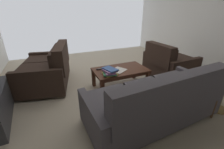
{
  "coord_description": "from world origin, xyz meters",
  "views": [
    {
      "loc": [
        1.24,
        2.63,
        1.56
      ],
      "look_at": [
        0.4,
        0.68,
        0.61
      ],
      "focal_mm": 23.89,
      "sensor_mm": 36.0,
      "label": 1
    }
  ],
  "objects": [
    {
      "name": "ground_plane",
      "position": [
        0.0,
        0.0,
        -0.0
      ],
      "size": [
        5.11,
        5.77,
        0.01
      ],
      "primitive_type": "cube",
      "color": "#B7A88E"
    },
    {
      "name": "loveseat_near",
      "position": [
        1.32,
        -0.59,
        0.37
      ],
      "size": [
        1.14,
        1.45,
        0.89
      ],
      "color": "black",
      "rests_on": "ground"
    },
    {
      "name": "coffee_table",
      "position": [
        -0.04,
        0.1,
        0.35
      ],
      "size": [
        1.09,
        0.63,
        0.41
      ],
      "color": "#4C2819",
      "rests_on": "ground"
    },
    {
      "name": "wall_left",
      "position": [
        -2.56,
        0.0,
        1.41
      ],
      "size": [
        0.12,
        5.77,
        2.82
      ],
      "primitive_type": "cube",
      "color": "white",
      "rests_on": "ground"
    },
    {
      "name": "loose_magazine",
      "position": [
        0.03,
        0.14,
        0.42
      ],
      "size": [
        0.38,
        0.37,
        0.01
      ],
      "primitive_type": "cube",
      "rotation": [
        0.0,
        0.0,
        2.1
      ],
      "color": "silver",
      "rests_on": "coffee_table"
    },
    {
      "name": "sofa_main",
      "position": [
        -0.04,
        1.26,
        0.36
      ],
      "size": [
        2.02,
        0.98,
        0.87
      ],
      "color": "black",
      "rests_on": "ground"
    },
    {
      "name": "book_stack",
      "position": [
        0.27,
        0.26,
        0.47
      ],
      "size": [
        0.31,
        0.34,
        0.12
      ],
      "color": "#E0CC4C",
      "rests_on": "coffee_table"
    },
    {
      "name": "armchair_side",
      "position": [
        -1.32,
        0.08,
        0.35
      ],
      "size": [
        0.94,
        1.03,
        0.84
      ],
      "color": "black",
      "rests_on": "ground"
    },
    {
      "name": "tv_remote",
      "position": [
        0.35,
        -0.04,
        0.42
      ],
      "size": [
        0.16,
        0.05,
        0.02
      ],
      "color": "black",
      "rests_on": "coffee_table"
    },
    {
      "name": "end_table",
      "position": [
        -1.08,
        1.38,
        0.47
      ],
      "size": [
        0.4,
        0.4,
        0.6
      ],
      "color": "brown",
      "rests_on": "ground"
    }
  ]
}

